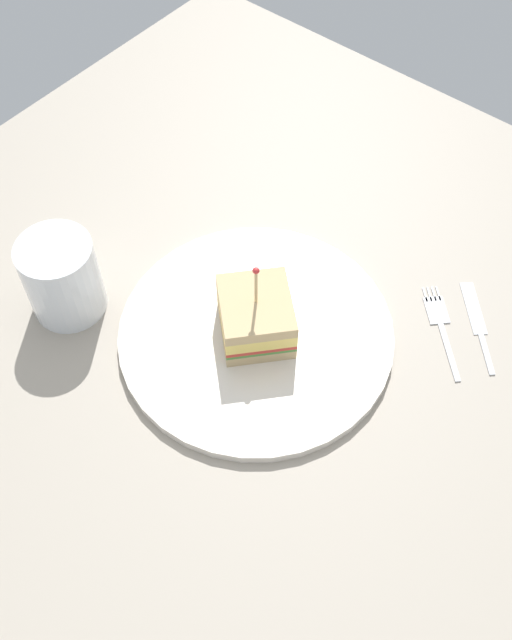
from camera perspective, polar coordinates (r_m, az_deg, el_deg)
The scene contains 6 objects.
ground_plane at distance 80.20cm, azimuth 0.00°, elevation -1.68°, with size 95.11×95.11×2.00cm, color #9E9384.
plate at distance 78.91cm, azimuth 0.00°, elevation -1.06°, with size 29.16×29.16×1.10cm, color silver.
sandwich_half_center at distance 76.42cm, azimuth 0.05°, elevation 0.43°, with size 10.77×10.83×10.52cm.
drink_glass at distance 81.12cm, azimuth -14.55°, elevation 2.92°, with size 7.99×7.99×9.40cm.
fork at distance 82.72cm, azimuth 13.91°, elevation -0.07°, with size 9.41×9.53×0.35cm.
knife at distance 83.77cm, azimuth 16.61°, elevation -0.09°, with size 9.53×8.96×0.35cm.
Camera 1 is at (-34.02, -27.81, 66.09)cm, focal length 41.76 mm.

